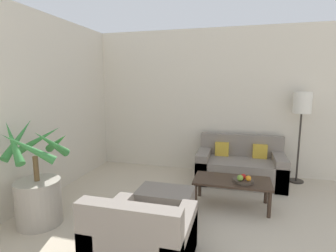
% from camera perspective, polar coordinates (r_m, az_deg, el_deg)
% --- Properties ---
extents(wall_back, '(7.70, 0.06, 2.70)m').
position_cam_1_polar(wall_back, '(5.06, 18.68, 4.87)').
color(wall_back, beige).
rests_on(wall_back, ground_plane).
extents(potted_palm, '(0.81, 0.82, 1.29)m').
position_cam_1_polar(potted_palm, '(3.60, -26.42, -12.52)').
color(potted_palm, '#ADA393').
rests_on(potted_palm, ground_plane).
extents(sofa_loveseat, '(1.45, 0.80, 0.78)m').
position_cam_1_polar(sofa_loveseat, '(4.78, 15.40, -8.49)').
color(sofa_loveseat, gray).
rests_on(sofa_loveseat, ground_plane).
extents(floor_lamp, '(0.29, 0.29, 1.56)m').
position_cam_1_polar(floor_lamp, '(4.91, 27.14, 3.55)').
color(floor_lamp, '#2D2823').
rests_on(floor_lamp, ground_plane).
extents(coffee_table, '(1.04, 0.52, 0.38)m').
position_cam_1_polar(coffee_table, '(3.81, 13.74, -11.99)').
color(coffee_table, '#38281E').
rests_on(coffee_table, ground_plane).
extents(fruit_bowl, '(0.27, 0.27, 0.04)m').
position_cam_1_polar(fruit_bowl, '(3.73, 16.05, -11.38)').
color(fruit_bowl, '#42382D').
rests_on(fruit_bowl, coffee_table).
extents(apple_red, '(0.07, 0.07, 0.07)m').
position_cam_1_polar(apple_red, '(3.71, 16.08, -10.52)').
color(apple_red, red).
rests_on(apple_red, fruit_bowl).
extents(apple_green, '(0.08, 0.08, 0.08)m').
position_cam_1_polar(apple_green, '(3.64, 15.43, -10.83)').
color(apple_green, olive).
rests_on(apple_green, fruit_bowl).
extents(orange_fruit, '(0.07, 0.07, 0.07)m').
position_cam_1_polar(orange_fruit, '(3.66, 17.11, -10.84)').
color(orange_fruit, orange).
rests_on(orange_fruit, fruit_bowl).
extents(armchair, '(0.88, 0.86, 0.75)m').
position_cam_1_polar(armchair, '(2.65, -5.52, -23.73)').
color(armchair, gray).
rests_on(armchair, ground_plane).
extents(ottoman, '(0.68, 0.46, 0.40)m').
position_cam_1_polar(ottoman, '(3.40, -0.67, -16.82)').
color(ottoman, gray).
rests_on(ottoman, ground_plane).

